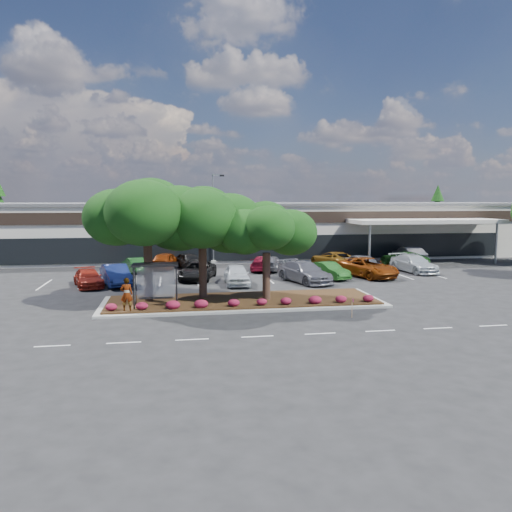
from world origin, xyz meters
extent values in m
plane|color=black|center=(0.00, 0.00, 0.00)|extent=(160.00, 160.00, 0.00)
cube|color=silver|center=(0.00, 34.00, 3.00)|extent=(80.00, 20.00, 6.00)
cube|color=#525255|center=(0.00, 34.00, 6.10)|extent=(80.40, 20.40, 0.30)
cube|color=black|center=(0.00, 23.95, 4.80)|extent=(80.00, 0.25, 1.20)
cube|color=black|center=(0.00, 23.95, 1.60)|extent=(60.00, 0.18, 2.60)
cube|color=#A10B14|center=(-6.00, 23.88, 4.80)|extent=(6.00, 0.12, 1.00)
cube|color=silver|center=(20.00, 21.50, 4.40)|extent=(16.00, 5.00, 0.40)
cylinder|color=gray|center=(13.00, 19.50, 2.10)|extent=(0.24, 0.24, 4.20)
cylinder|color=gray|center=(27.00, 19.50, 2.10)|extent=(0.24, 0.24, 4.20)
cube|color=#999A95|center=(-2.00, 4.00, 0.07)|extent=(18.00, 6.00, 0.15)
cube|color=#402A13|center=(-2.00, 4.00, 0.20)|extent=(17.20, 5.20, 0.12)
cube|color=silver|center=(-12.00, -4.00, 0.01)|extent=(1.60, 0.12, 0.01)
cube|color=silver|center=(-8.80, -4.00, 0.01)|extent=(1.60, 0.12, 0.01)
cube|color=silver|center=(-5.60, -4.00, 0.01)|extent=(1.60, 0.12, 0.01)
cube|color=silver|center=(-2.40, -4.00, 0.01)|extent=(1.60, 0.12, 0.01)
cube|color=silver|center=(0.80, -4.00, 0.01)|extent=(1.60, 0.12, 0.01)
cube|color=silver|center=(4.00, -4.00, 0.01)|extent=(1.60, 0.12, 0.01)
cube|color=silver|center=(7.20, -4.00, 0.01)|extent=(1.60, 0.12, 0.01)
cube|color=silver|center=(10.40, -4.00, 0.01)|extent=(1.60, 0.12, 0.01)
cube|color=silver|center=(-16.50, 13.50, 0.01)|extent=(0.12, 5.00, 0.01)
cube|color=silver|center=(-13.50, 13.50, 0.01)|extent=(0.12, 5.00, 0.01)
cube|color=silver|center=(-10.50, 13.50, 0.01)|extent=(0.12, 5.00, 0.01)
cube|color=silver|center=(-7.50, 13.50, 0.01)|extent=(0.12, 5.00, 0.01)
cube|color=silver|center=(-4.50, 13.50, 0.01)|extent=(0.12, 5.00, 0.01)
cube|color=silver|center=(-1.50, 13.50, 0.01)|extent=(0.12, 5.00, 0.01)
cube|color=silver|center=(1.50, 13.50, 0.01)|extent=(0.12, 5.00, 0.01)
cube|color=silver|center=(4.50, 13.50, 0.01)|extent=(0.12, 5.00, 0.01)
cube|color=silver|center=(7.50, 13.50, 0.01)|extent=(0.12, 5.00, 0.01)
cube|color=silver|center=(10.50, 13.50, 0.01)|extent=(0.12, 5.00, 0.01)
cube|color=silver|center=(13.50, 13.50, 0.01)|extent=(0.12, 5.00, 0.01)
cube|color=silver|center=(16.50, 13.50, 0.01)|extent=(0.12, 5.00, 0.01)
cylinder|color=black|center=(-8.75, 3.45, 1.51)|extent=(0.08, 0.08, 2.50)
cylinder|color=black|center=(-6.25, 3.45, 1.51)|extent=(0.08, 0.08, 2.50)
cylinder|color=black|center=(-8.75, 2.15, 1.51)|extent=(0.08, 0.08, 2.50)
cylinder|color=black|center=(-6.25, 2.15, 1.51)|extent=(0.08, 0.08, 2.50)
cube|color=black|center=(-7.50, 2.80, 2.80)|extent=(2.75, 1.55, 0.10)
cube|color=silver|center=(-7.50, 3.45, 1.63)|extent=(2.30, 0.03, 2.00)
cube|color=black|center=(-7.50, 3.05, 0.71)|extent=(2.00, 0.35, 0.06)
cone|color=#0C330B|center=(34.00, 44.00, 4.50)|extent=(3.96, 3.96, 9.00)
imported|color=#594C47|center=(-9.13, 1.80, 1.23)|extent=(0.71, 0.47, 1.95)
cube|color=#999A95|center=(-2.31, 23.64, 0.20)|extent=(0.50, 0.50, 0.40)
cylinder|color=gray|center=(-2.31, 23.64, 4.86)|extent=(0.14, 0.14, 8.92)
cube|color=gray|center=(-1.86, 23.64, 9.17)|extent=(0.90, 0.23, 0.14)
cube|color=black|center=(-1.36, 23.63, 9.10)|extent=(0.45, 0.31, 0.18)
cube|color=tan|center=(3.58, -1.00, 0.54)|extent=(0.03, 0.03, 1.08)
cube|color=#E43C80|center=(3.63, -1.00, 1.00)|extent=(0.02, 0.14, 0.18)
imported|color=navy|center=(-10.86, 12.21, 0.81)|extent=(3.08, 5.23, 1.63)
imported|color=maroon|center=(-12.89, 11.97, 0.67)|extent=(3.09, 4.95, 1.34)
imported|color=black|center=(-4.42, 14.00, 0.75)|extent=(3.77, 5.84, 1.50)
imported|color=silver|center=(-1.49, 11.02, 0.79)|extent=(2.03, 4.71, 1.58)
imported|color=slate|center=(4.10, 11.23, 0.84)|extent=(4.09, 6.22, 1.68)
imported|color=#1D5219|center=(6.57, 12.63, 0.71)|extent=(2.93, 4.54, 1.41)
imported|color=#773009|center=(10.19, 12.96, 0.83)|extent=(4.58, 6.58, 1.67)
imported|color=#4F5056|center=(10.99, 15.77, 0.82)|extent=(3.59, 5.17, 1.63)
imported|color=#B5BCC1|center=(15.50, 14.98, 0.80)|extent=(3.07, 5.78, 1.59)
imported|color=#164218|center=(-9.92, 19.15, 0.70)|extent=(2.74, 4.49, 1.40)
imported|color=#712808|center=(-7.11, 21.14, 0.81)|extent=(3.22, 5.11, 1.62)
imported|color=black|center=(-5.15, 21.47, 0.78)|extent=(3.44, 4.93, 1.56)
imported|color=maroon|center=(1.95, 18.24, 0.71)|extent=(3.37, 5.24, 1.41)
imported|color=#54545B|center=(2.64, 18.17, 0.70)|extent=(3.53, 5.21, 1.40)
imported|color=brown|center=(9.30, 19.60, 0.78)|extent=(4.13, 6.09, 1.55)
imported|color=#20571D|center=(16.54, 19.17, 0.74)|extent=(3.87, 5.79, 1.48)
imported|color=#56565D|center=(18.21, 21.42, 0.85)|extent=(1.95, 5.23, 1.71)
camera|label=1|loc=(-6.44, -27.57, 6.74)|focal=35.00mm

